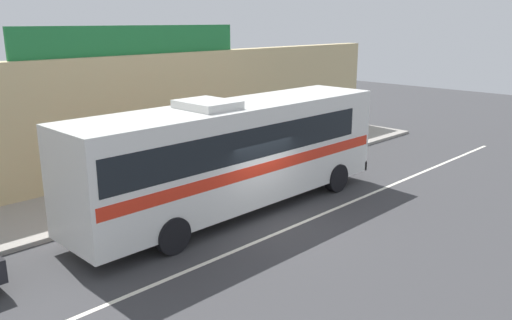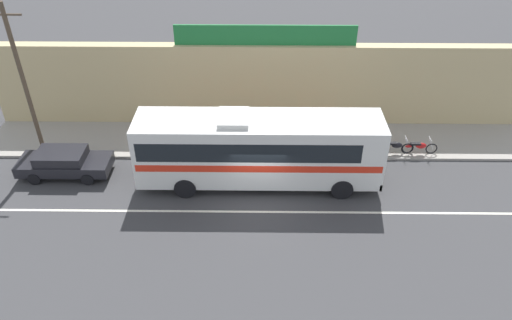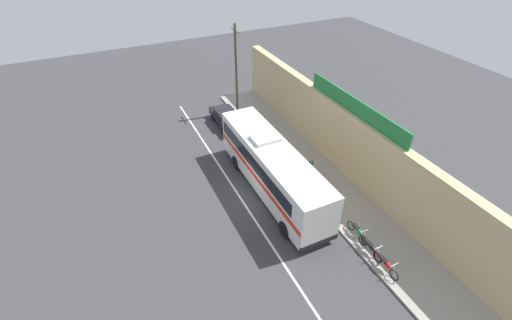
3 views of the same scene
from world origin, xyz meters
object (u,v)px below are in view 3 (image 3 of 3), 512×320
pedestrian_far_right (310,166)px  motorcycle_green (370,247)px  motorcycle_orange (385,264)px  parked_car (227,117)px  utility_pole (236,69)px  intercity_bus (272,166)px  motorcycle_red (358,231)px

pedestrian_far_right → motorcycle_green: bearing=-5.0°
motorcycle_orange → motorcycle_green: bearing=178.7°
parked_car → utility_pole: utility_pole is taller
motorcycle_green → utility_pole: bearing=-179.7°
intercity_bus → motorcycle_red: (6.03, 2.58, -1.50)m
parked_car → utility_pole: bearing=134.6°
utility_pole → parked_car: bearing=-45.4°
parked_car → motorcycle_orange: parked_car is taller
utility_pole → intercity_bus: bearing=-11.7°
utility_pole → motorcycle_orange: size_ratio=4.20×
utility_pole → motorcycle_red: bearing=0.7°
utility_pole → pedestrian_far_right: (11.43, 0.72, -3.25)m
parked_car → motorcycle_orange: 18.30m
intercity_bus → motorcycle_green: intercity_bus is taller
intercity_bus → parked_car: (-9.65, 0.54, -1.33)m
utility_pole → motorcycle_orange: utility_pole is taller
parked_car → motorcycle_green: (16.94, 1.91, -0.17)m
parked_car → utility_pole: (-1.80, 1.83, 3.56)m
parked_car → motorcycle_green: parked_car is taller
motorcycle_red → utility_pole: bearing=-179.3°
motorcycle_green → motorcycle_red: bearing=174.1°
motorcycle_red → pedestrian_far_right: 6.09m
parked_car → motorcycle_orange: size_ratio=2.37×
utility_pole → motorcycle_red: 17.88m
utility_pole → motorcycle_red: size_ratio=4.24×
motorcycle_green → pedestrian_far_right: size_ratio=1.24×
utility_pole → motorcycle_red: utility_pole is taller
intercity_bus → motorcycle_orange: size_ratio=6.04×
motorcycle_orange → motorcycle_green: size_ratio=0.98×
parked_car → pedestrian_far_right: pedestrian_far_right is taller
motorcycle_green → motorcycle_red: same height
parked_car → motorcycle_green: bearing=6.4°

